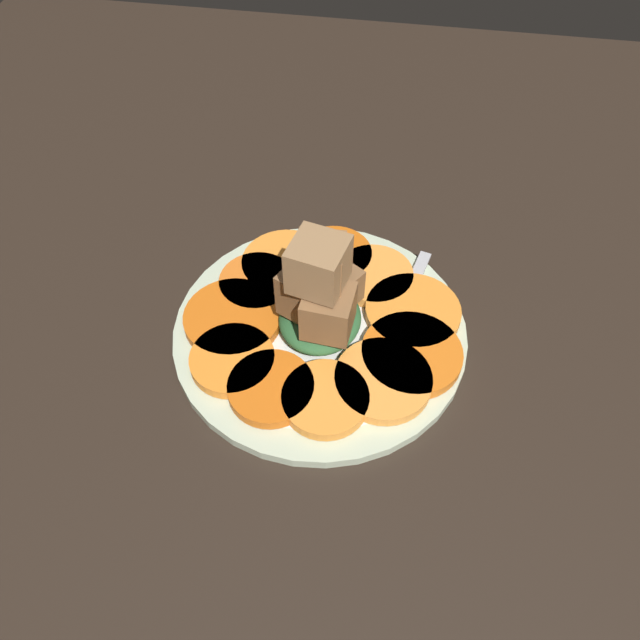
{
  "coord_description": "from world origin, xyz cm",
  "views": [
    {
      "loc": [
        -33.97,
        -5.56,
        47.12
      ],
      "look_at": [
        0.0,
        0.0,
        4.1
      ],
      "focal_mm": 35.0,
      "sensor_mm": 36.0,
      "label": 1
    }
  ],
  "objects": [
    {
      "name": "center_pile",
      "position": [
        -0.23,
        -0.09,
        7.71
      ],
      "size": [
        8.08,
        7.32,
        10.96
      ],
      "color": "#2D6033",
      "rests_on": "plate"
    },
    {
      "name": "carrot_slice_5",
      "position": [
        -5.07,
        -6.14,
        3.61
      ],
      "size": [
        8.16,
        8.16,
        1.02
      ],
      "primitive_type": "cylinder",
      "color": "#F9963A",
      "rests_on": "plate"
    },
    {
      "name": "carrot_slice_4",
      "position": [
        -7.63,
        -1.68,
        3.61
      ],
      "size": [
        7.19,
        7.19,
        1.02
      ],
      "primitive_type": "cylinder",
      "color": "orange",
      "rests_on": "plate"
    },
    {
      "name": "carrot_slice_1",
      "position": [
        -0.66,
        7.84,
        3.61
      ],
      "size": [
        8.78,
        8.78,
        1.02
      ],
      "primitive_type": "cylinder",
      "color": "#D76115",
      "rests_on": "plate"
    },
    {
      "name": "table_slab",
      "position": [
        0.0,
        0.0,
        1.0
      ],
      "size": [
        120.0,
        120.0,
        2.0
      ],
      "primitive_type": "cube",
      "color": "black",
      "rests_on": "ground"
    },
    {
      "name": "carrot_slice_9",
      "position": [
        8.57,
        -0.4,
        3.61
      ],
      "size": [
        7.35,
        7.35,
        1.02
      ],
      "primitive_type": "cylinder",
      "color": "#D55F13",
      "rests_on": "plate"
    },
    {
      "name": "fork",
      "position": [
        0.68,
        -6.47,
        3.3
      ],
      "size": [
        19.2,
        6.17,
        0.4
      ],
      "rotation": [
        0.0,
        0.0,
        -0.24
      ],
      "color": "#B2B2B7",
      "rests_on": "plate"
    },
    {
      "name": "carrot_slice_6",
      "position": [
        -2.04,
        -8.3,
        3.61
      ],
      "size": [
        8.69,
        8.69,
        1.02
      ],
      "primitive_type": "cylinder",
      "color": "orange",
      "rests_on": "plate"
    },
    {
      "name": "plate",
      "position": [
        0.0,
        0.0,
        2.52
      ],
      "size": [
        26.31,
        26.31,
        1.05
      ],
      "color": "beige",
      "rests_on": "table_slab"
    },
    {
      "name": "carrot_slice_10",
      "position": [
        6.7,
        4.41,
        3.61
      ],
      "size": [
        8.53,
        8.53,
        1.02
      ],
      "primitive_type": "cylinder",
      "color": "orange",
      "rests_on": "plate"
    },
    {
      "name": "carrot_slice_0",
      "position": [
        3.86,
        6.62,
        3.61
      ],
      "size": [
        7.1,
        7.1,
        1.02
      ],
      "primitive_type": "cylinder",
      "color": "orange",
      "rests_on": "plate"
    },
    {
      "name": "carrot_slice_3",
      "position": [
        -7.33,
        2.9,
        3.61
      ],
      "size": [
        7.18,
        7.18,
        1.02
      ],
      "primitive_type": "cylinder",
      "color": "#D66114",
      "rests_on": "plate"
    },
    {
      "name": "carrot_slice_8",
      "position": [
        6.53,
        -4.12,
        3.61
      ],
      "size": [
        7.41,
        7.41,
        1.02
      ],
      "primitive_type": "cylinder",
      "color": "#F99439",
      "rests_on": "plate"
    },
    {
      "name": "carrot_slice_2",
      "position": [
        -5.11,
        6.73,
        3.61
      ],
      "size": [
        7.27,
        7.27,
        1.02
      ],
      "primitive_type": "cylinder",
      "color": "orange",
      "rests_on": "plate"
    },
    {
      "name": "carrot_slice_7",
      "position": [
        2.68,
        -8.07,
        3.61
      ],
      "size": [
        8.63,
        8.63,
        1.02
      ],
      "primitive_type": "cylinder",
      "color": "orange",
      "rests_on": "plate"
    }
  ]
}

